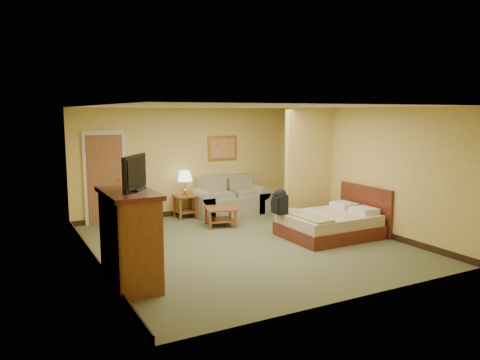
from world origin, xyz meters
TOP-DOWN VIEW (x-y plane):
  - floor at (0.00, 0.00)m, footprint 6.00×6.00m
  - ceiling at (0.00, 0.00)m, footprint 6.00×6.00m
  - back_wall at (0.00, 3.00)m, footprint 5.50×0.02m
  - left_wall at (-2.75, 0.00)m, footprint 0.02×6.00m
  - right_wall at (2.75, 0.00)m, footprint 0.02×6.00m
  - partition at (2.15, 0.93)m, footprint 1.20×0.15m
  - door at (-1.95, 2.96)m, footprint 0.94×0.16m
  - baseboard at (0.00, 2.99)m, footprint 5.50×0.02m
  - loveseat at (0.98, 2.58)m, footprint 1.83×0.85m
  - side_table at (-0.17, 2.65)m, footprint 0.50×0.50m
  - table_lamp at (-0.17, 2.65)m, footprint 0.35×0.35m
  - coffee_table at (0.22, 1.52)m, footprint 0.79×0.79m
  - wall_picture at (0.98, 2.97)m, footprint 0.80×0.04m
  - dresser at (-2.47, -1.09)m, footprint 0.69×1.31m
  - tv at (-2.38, -1.09)m, footprint 0.52×0.71m
  - bed at (1.83, -0.32)m, footprint 1.87×1.50m
  - backpack at (0.89, 0.13)m, footprint 0.24×0.31m

SIDE VIEW (x-z plane):
  - floor at x=0.00m, z-range 0.00..0.00m
  - baseboard at x=0.00m, z-range 0.00..0.12m
  - bed at x=1.83m, z-range -0.22..0.75m
  - coffee_table at x=0.22m, z-range 0.09..0.51m
  - loveseat at x=0.98m, z-range -0.16..0.76m
  - side_table at x=-0.17m, z-range 0.09..0.64m
  - dresser at x=-2.47m, z-range 0.01..1.40m
  - backpack at x=0.89m, z-range 0.49..1.01m
  - table_lamp at x=-0.17m, z-range 0.70..1.28m
  - door at x=-1.95m, z-range -0.02..2.08m
  - back_wall at x=0.00m, z-range 0.00..2.60m
  - left_wall at x=-2.75m, z-range 0.00..2.60m
  - right_wall at x=2.75m, z-range 0.00..2.60m
  - partition at x=2.15m, z-range 0.00..2.60m
  - wall_picture at x=0.98m, z-range 1.29..1.91m
  - tv at x=-2.38m, z-range 1.38..1.89m
  - ceiling at x=0.00m, z-range 2.60..2.60m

